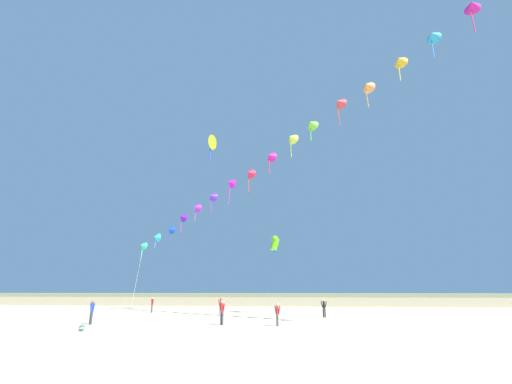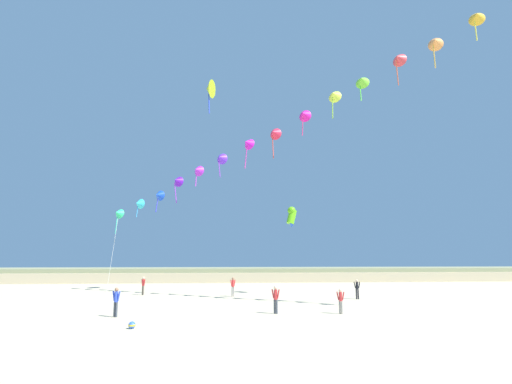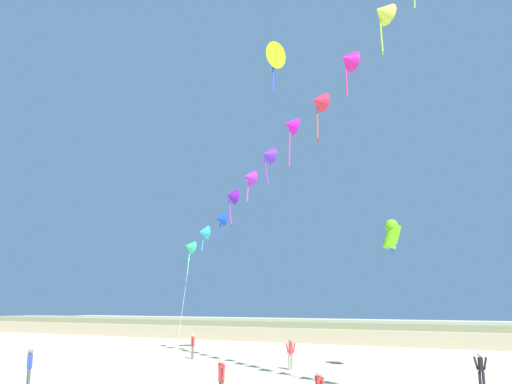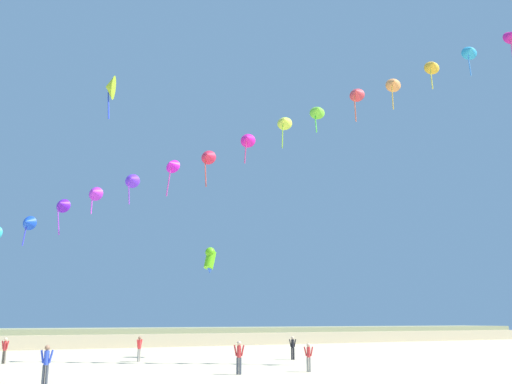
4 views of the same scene
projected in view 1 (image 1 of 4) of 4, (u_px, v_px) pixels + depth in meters
ground_plane at (200, 340)px, 17.68m from camera, size 240.00×240.00×0.00m
dune_ridge at (265, 299)px, 60.12m from camera, size 120.00×10.64×1.96m
person_near_left at (221, 305)px, 36.84m from camera, size 0.53×0.44×1.74m
person_near_right at (152, 304)px, 39.93m from camera, size 0.49×0.47×1.70m
person_mid_center at (277, 313)px, 24.76m from camera, size 0.49×0.39×1.58m
person_far_left at (222, 311)px, 25.61m from camera, size 0.54×0.44×1.75m
person_far_right at (92, 310)px, 25.99m from camera, size 0.58×0.38×1.76m
person_far_center at (324, 307)px, 32.74m from camera, size 0.59×0.23×1.68m
kite_banner_string at (258, 163)px, 36.21m from camera, size 35.54×24.86×23.23m
large_kite_low_lead at (210, 142)px, 45.92m from camera, size 1.46×2.17×3.87m
large_kite_mid_trail at (275, 244)px, 39.60m from camera, size 1.39×1.28×2.11m
beach_ball at (82, 328)px, 21.59m from camera, size 0.36×0.36×0.36m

